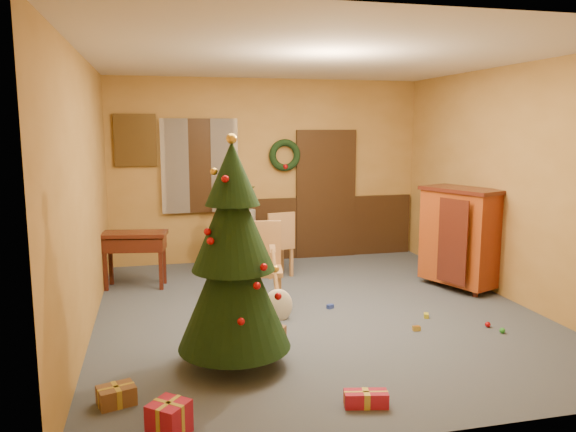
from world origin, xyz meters
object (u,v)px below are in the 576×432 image
object	(u,v)px
chair_near	(262,263)
christmas_tree	(233,259)
sideboard	(461,235)
dining_table	(245,239)
writing_desk	(135,246)

from	to	relation	value
chair_near	christmas_tree	distance (m)	1.68
sideboard	dining_table	bearing A→B (deg)	148.54
dining_table	chair_near	bearing A→B (deg)	-92.93
dining_table	christmas_tree	world-z (taller)	christmas_tree
christmas_tree	writing_desk	world-z (taller)	christmas_tree
writing_desk	sideboard	bearing A→B (deg)	-13.87
christmas_tree	sideboard	size ratio (longest dim) A/B	1.55
dining_table	writing_desk	xyz separation A→B (m)	(-1.59, -0.57, 0.09)
chair_near	christmas_tree	size ratio (longest dim) A/B	0.50
dining_table	chair_near	distance (m)	1.87
writing_desk	sideboard	world-z (taller)	sideboard
sideboard	christmas_tree	bearing A→B (deg)	-151.57
sideboard	chair_near	bearing A→B (deg)	-174.73
chair_near	sideboard	world-z (taller)	sideboard
writing_desk	sideboard	distance (m)	4.37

